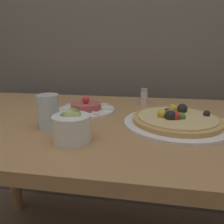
{
  "coord_description": "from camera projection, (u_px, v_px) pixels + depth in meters",
  "views": [
    {
      "loc": [
        0.11,
        -0.34,
        0.96
      ],
      "look_at": [
        -0.0,
        0.32,
        0.76
      ],
      "focal_mm": 35.0,
      "sensor_mm": 36.0,
      "label": 1
    }
  ],
  "objects": [
    {
      "name": "pizza_plate",
      "position": [
        176.0,
        120.0,
        0.7
      ],
      "size": [
        0.34,
        0.34,
        0.06
      ],
      "color": "white",
      "rests_on": "dining_table"
    },
    {
      "name": "drinking_glass",
      "position": [
        48.0,
        112.0,
        0.66
      ],
      "size": [
        0.07,
        0.07,
        0.1
      ],
      "color": "silver",
      "rests_on": "dining_table"
    },
    {
      "name": "small_bowl",
      "position": [
        72.0,
        125.0,
        0.57
      ],
      "size": [
        0.1,
        0.1,
        0.08
      ],
      "color": "white",
      "rests_on": "dining_table"
    },
    {
      "name": "salt_shaker",
      "position": [
        144.0,
        97.0,
        0.94
      ],
      "size": [
        0.03,
        0.03,
        0.07
      ],
      "color": "silver",
      "rests_on": "dining_table"
    },
    {
      "name": "dining_table",
      "position": [
        114.0,
        143.0,
        0.79
      ],
      "size": [
        1.43,
        0.75,
        0.72
      ],
      "color": "#AD7F51",
      "rests_on": "ground_plane"
    },
    {
      "name": "tartare_plate",
      "position": [
        86.0,
        108.0,
        0.85
      ],
      "size": [
        0.22,
        0.22,
        0.06
      ],
      "color": "white",
      "rests_on": "dining_table"
    }
  ]
}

